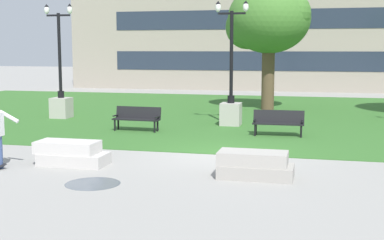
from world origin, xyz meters
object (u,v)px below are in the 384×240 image
Objects in this scene: lamp_post_left at (231,100)px; park_bench_near_left at (137,117)px; concrete_block_center at (71,153)px; concrete_block_left at (254,165)px; park_bench_near_right at (278,121)px; lamp_post_center at (61,95)px.

park_bench_near_left is at bearing -144.29° from lamp_post_left.
concrete_block_center is 0.38× the size of lamp_post_left.
lamp_post_left is (3.20, 2.30, 0.49)m from park_bench_near_left.
park_bench_near_right is at bearing 89.34° from concrete_block_left.
park_bench_near_right is (0.07, 6.38, 0.23)m from concrete_block_left.
concrete_block_center is at bearing -129.69° from park_bench_near_right.
park_bench_near_left is at bearing -31.62° from lamp_post_center.
concrete_block_center is 7.90m from park_bench_near_right.
park_bench_near_right is 10.24m from lamp_post_center.
concrete_block_center is 4.98m from concrete_block_left.
lamp_post_center is (-9.85, 2.74, 0.50)m from park_bench_near_right.
lamp_post_left is (-2.01, 8.61, 0.72)m from concrete_block_left.
park_bench_near_right is 0.36× the size of lamp_post_center.
concrete_block_left is at bearing -90.66° from park_bench_near_right.
concrete_block_left is 1.00× the size of park_bench_near_right.
concrete_block_left is 8.87m from lamp_post_left.
concrete_block_center is 1.05× the size of park_bench_near_right.
lamp_post_left reaches higher than concrete_block_left.
lamp_post_left reaches higher than park_bench_near_right.
concrete_block_left is 0.36× the size of lamp_post_center.
park_bench_near_right is 3.09m from lamp_post_left.
concrete_block_left is (4.97, -0.31, 0.00)m from concrete_block_center.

